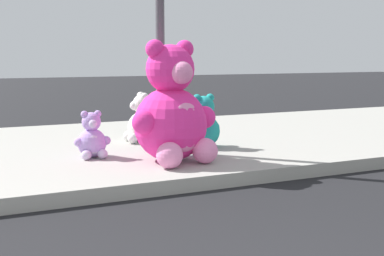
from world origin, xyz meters
TOP-DOWN VIEW (x-y plane):
  - sidewalk at (0.00, 5.20)m, footprint 28.00×4.40m
  - sign_pole at (1.00, 4.40)m, footprint 0.56×0.11m
  - plush_pink_large at (0.92, 3.81)m, footprint 1.05×0.95m
  - plush_white at (1.00, 5.17)m, footprint 0.47×0.53m
  - plush_lavender at (0.13, 4.38)m, footprint 0.43×0.38m
  - plush_teal at (1.61, 4.46)m, footprint 0.54×0.48m

SIDE VIEW (x-z plane):
  - sidewalk at x=0.00m, z-range 0.00..0.15m
  - plush_lavender at x=0.13m, z-range 0.09..0.65m
  - plush_white at x=1.00m, z-range 0.08..0.77m
  - plush_teal at x=1.61m, z-range 0.08..0.78m
  - plush_pink_large at x=0.92m, z-range 0.01..1.38m
  - sign_pole at x=1.00m, z-range 0.25..3.45m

